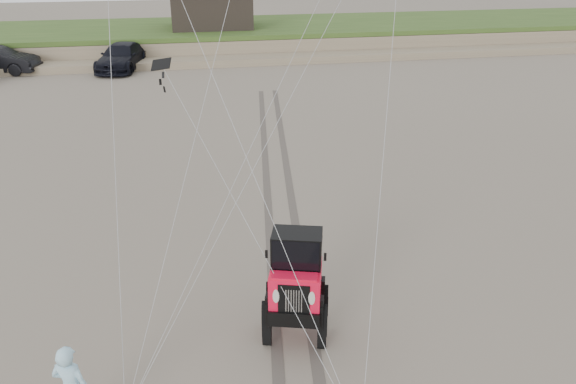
{
  "coord_description": "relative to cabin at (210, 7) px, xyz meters",
  "views": [
    {
      "loc": [
        -1.04,
        -8.48,
        7.84
      ],
      "look_at": [
        1.27,
        3.0,
        2.6
      ],
      "focal_mm": 35.0,
      "sensor_mm": 36.0,
      "label": 1
    }
  ],
  "objects": [
    {
      "name": "dune_ridge",
      "position": [
        -2.0,
        0.5,
        -2.42
      ],
      "size": [
        160.0,
        14.25,
        1.73
      ],
      "color": "#7A6B54",
      "rests_on": "ground"
    },
    {
      "name": "cabin",
      "position": [
        0.0,
        0.0,
        0.0
      ],
      "size": [
        6.4,
        5.4,
        3.35
      ],
      "color": "black",
      "rests_on": "dune_ridge"
    },
    {
      "name": "truck_c",
      "position": [
        -6.44,
        -6.45,
        -2.4
      ],
      "size": [
        3.63,
        6.15,
        1.67
      ],
      "primitive_type": "imported",
      "rotation": [
        0.0,
        0.0,
        -0.24
      ],
      "color": "black",
      "rests_on": "ground"
    },
    {
      "name": "jeep",
      "position": [
        -0.94,
        -35.87,
        -2.25
      ],
      "size": [
        3.71,
        5.71,
        1.97
      ],
      "primitive_type": null,
      "rotation": [
        0.0,
        0.0,
        -0.29
      ],
      "color": "#FC0F33",
      "rests_on": "ground"
    },
    {
      "name": "tire_tracks",
      "position": [
        0.0,
        -29.0,
        -3.23
      ],
      "size": [
        5.22,
        29.74,
        0.01
      ],
      "color": "#4C443D",
      "rests_on": "ground"
    },
    {
      "name": "ground",
      "position": [
        -2.0,
        -37.0,
        -3.24
      ],
      "size": [
        160.0,
        160.0,
        0.0
      ],
      "primitive_type": "plane",
      "color": "#6B6054",
      "rests_on": "ground"
    }
  ]
}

